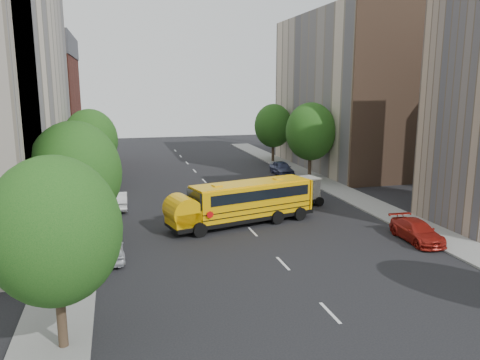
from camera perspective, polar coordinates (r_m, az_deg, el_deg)
name	(u,v)px	position (r m, az deg, el deg)	size (l,w,h in m)	color
ground	(245,224)	(33.90, 0.60, -5.34)	(120.00, 120.00, 0.00)	black
sidewalk_left	(82,216)	(37.66, -18.71, -4.15)	(3.00, 80.00, 0.12)	slate
sidewalk_right	(355,198)	(42.64, 13.82, -2.09)	(3.00, 80.00, 0.12)	slate
lane_markings	(216,193)	(43.30, -2.94, -1.63)	(0.15, 64.00, 0.01)	silver
building_left_redbrick	(32,114)	(60.09, -24.00, 7.32)	(10.00, 15.00, 13.00)	maroon
building_right_far	(346,92)	(57.81, 12.81, 10.38)	(10.00, 22.00, 18.00)	beige
building_right_sidewall	(400,94)	(48.32, 18.92, 9.90)	(10.10, 0.30, 18.00)	brown
street_tree_0	(55,231)	(18.17, -21.68, -5.83)	(4.80, 4.80, 7.41)	#38281C
street_tree_1	(75,173)	(27.80, -19.44, 0.77)	(5.12, 5.12, 7.90)	#38281C
street_tree_2	(90,140)	(45.60, -17.78, 4.65)	(4.99, 4.99, 7.71)	#38281C
street_tree_4	(311,132)	(49.59, 8.61, 5.86)	(5.25, 5.25, 8.10)	#38281C
street_tree_5	(273,126)	(60.78, 4.08, 6.61)	(4.86, 4.86, 7.51)	#38281C
school_bus	(241,201)	(33.32, 0.14, -2.57)	(11.16, 5.10, 3.08)	black
safari_truck	(289,192)	(38.47, 6.03, -1.49)	(5.67, 3.04, 2.31)	black
parked_car_0	(111,249)	(27.89, -15.48, -8.15)	(1.50, 3.72, 1.27)	silver
parked_car_1	(118,200)	(39.06, -14.66, -2.40)	(1.47, 4.21, 1.39)	silver
parked_car_2	(109,170)	(53.01, -15.66, 1.13)	(2.30, 5.00, 1.39)	black
parked_car_3	(417,231)	(32.09, 20.75, -5.85)	(1.85, 4.55, 1.32)	maroon
parked_car_4	(282,168)	(52.39, 5.11, 1.46)	(1.77, 4.40, 1.50)	#394063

